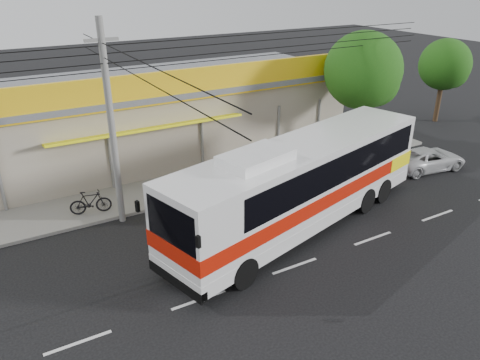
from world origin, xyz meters
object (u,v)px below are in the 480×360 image
object	(u,v)px
motorbike_dark	(90,202)
utility_pole	(103,57)
coach_bus	(305,178)
white_car	(428,159)
tree_far	(446,66)
tree_near	(365,73)

from	to	relation	value
motorbike_dark	utility_pole	distance (m)	6.64
coach_bus	white_car	world-z (taller)	coach_bus
motorbike_dark	tree_far	distance (m)	25.98
tree_near	coach_bus	bearing A→B (deg)	-146.79
white_car	utility_pole	bearing A→B (deg)	88.77
coach_bus	tree_near	distance (m)	9.89
tree_near	tree_far	bearing A→B (deg)	12.59
motorbike_dark	tree_far	size ratio (longest dim) A/B	0.31
white_car	utility_pole	xyz separation A→B (m)	(-16.58, 2.70, 6.56)
motorbike_dark	tree_far	bearing A→B (deg)	-72.32
utility_pole	tree_near	size ratio (longest dim) A/B	4.70
coach_bus	utility_pole	size ratio (longest dim) A/B	0.41
utility_pole	tree_far	distance (m)	25.01
motorbike_dark	utility_pole	bearing A→B (deg)	-122.51
motorbike_dark	tree_near	distance (m)	16.36
coach_bus	white_car	size ratio (longest dim) A/B	3.22
white_car	tree_far	bearing A→B (deg)	-45.91
tree_far	tree_near	bearing A→B (deg)	-167.41
tree_near	tree_far	world-z (taller)	tree_near
white_car	utility_pole	distance (m)	18.04
utility_pole	white_car	bearing A→B (deg)	-9.23
utility_pole	coach_bus	bearing A→B (deg)	-32.27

